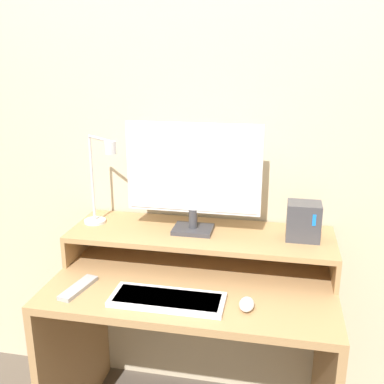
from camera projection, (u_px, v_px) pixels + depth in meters
The scene contains 9 objects.
wall_back at pixel (210, 144), 1.99m from camera, with size 6.00×0.05×2.50m.
desk at pixel (194, 330), 1.86m from camera, with size 1.11×0.66×0.77m.
monitor_shelf at pixel (201, 236), 1.90m from camera, with size 1.11×0.35×0.14m.
monitor at pixel (193, 173), 1.83m from camera, with size 0.56×0.13×0.46m.
desk_lamp at pixel (100, 182), 1.90m from camera, with size 0.20×0.17×0.39m.
router_dock at pixel (303, 221), 1.80m from camera, with size 0.13×0.11×0.15m.
keyboard at pixel (167, 299), 1.62m from camera, with size 0.41×0.16×0.02m.
mouse at pixel (247, 304), 1.57m from camera, with size 0.05×0.09×0.03m.
remote_control at pixel (78, 288), 1.70m from camera, with size 0.09×0.20×0.02m.
Camera 1 is at (0.31, -1.25, 1.63)m, focal length 42.00 mm.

